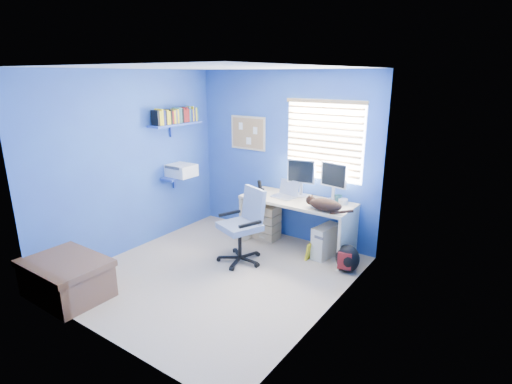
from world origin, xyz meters
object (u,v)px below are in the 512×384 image
Objects in this scene: desk at (297,224)px; cat at (325,205)px; office_chair at (243,235)px; tower_pc at (326,241)px; laptop at (284,190)px.

cat is (0.52, -0.21, 0.45)m from desk.
cat is at bearing 30.79° from office_chair.
desk is 0.72m from cat.
tower_pc is at bearing -1.05° from desk.
desk is 0.49m from tower_pc.
tower_pc is 0.45× the size of office_chair.
laptop is at bearing 76.59° from office_chair.
tower_pc is 1.15m from office_chair.
cat is 0.99× the size of tower_pc.
laptop is at bearing -170.48° from tower_pc.
tower_pc is (-0.06, 0.20, -0.59)m from cat.
cat is (0.74, -0.20, -0.03)m from laptop.
office_chair reaches higher than desk.
laptop is 0.33× the size of office_chair.
laptop is at bearing 173.55° from cat.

